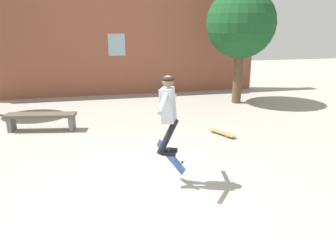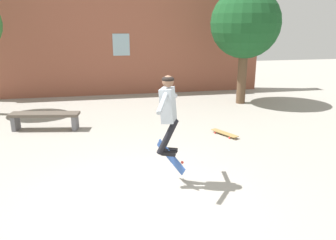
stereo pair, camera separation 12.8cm
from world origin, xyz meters
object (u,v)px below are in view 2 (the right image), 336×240
object	(u,v)px
tree_right	(245,24)
skater	(168,108)
park_bench	(45,117)
skateboard_resting	(224,133)
skateboard_flipping	(171,157)

from	to	relation	value
tree_right	skater	world-z (taller)	tree_right
tree_right	park_bench	distance (m)	7.64
skateboard_resting	skateboard_flipping	bearing A→B (deg)	114.32
skateboard_flipping	skateboard_resting	xyz separation A→B (m)	(2.03, 2.48, -0.49)
skater	skateboard_flipping	distance (m)	0.96
skateboard_resting	park_bench	bearing A→B (deg)	46.60
skater	skateboard_resting	world-z (taller)	skater
skateboard_flipping	tree_right	bearing A→B (deg)	108.90
park_bench	skater	distance (m)	5.05
skater	skateboard_resting	xyz separation A→B (m)	(2.09, 2.50, -1.45)
tree_right	skater	size ratio (longest dim) A/B	2.89
skateboard_flipping	skateboard_resting	bearing A→B (deg)	103.32
tree_right	skateboard_flipping	bearing A→B (deg)	-123.80
skateboard_flipping	skater	bearing A→B (deg)	-107.45
skater	tree_right	bearing A→B (deg)	80.31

